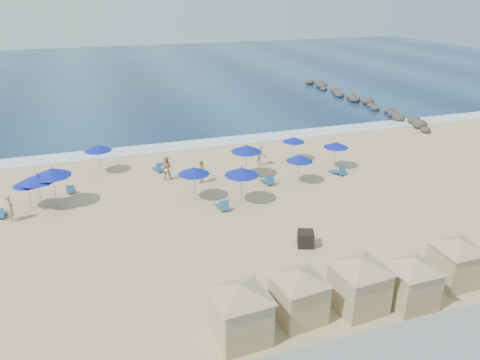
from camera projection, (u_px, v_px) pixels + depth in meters
name	position (u px, v px, depth m)	size (l,w,h in m)	color
ground	(236.00, 223.00, 28.20)	(160.00, 160.00, 0.00)	tan
ocean	(131.00, 74.00, 76.32)	(160.00, 80.00, 0.06)	#0E284D
surf_line	(182.00, 146.00, 41.75)	(160.00, 2.50, 0.08)	white
rock_jetty	(359.00, 100.00, 56.97)	(2.56, 26.66, 0.96)	#312C29
trash_bin	(306.00, 239.00, 25.56)	(0.86, 0.86, 0.86)	black
cabana_0	(240.00, 305.00, 18.38)	(4.46, 4.46, 2.81)	tan
cabana_1	(299.00, 289.00, 19.55)	(4.16, 4.16, 2.62)	tan
cabana_2	(360.00, 277.00, 20.16)	(4.43, 4.43, 2.79)	tan
cabana_3	(412.00, 276.00, 20.46)	(4.13, 4.13, 2.59)	tan
cabana_4	(457.00, 255.00, 21.97)	(4.17, 4.17, 2.62)	tan
umbrella_0	(37.00, 178.00, 29.10)	(2.18, 2.18, 2.48)	#A5A8AD
umbrella_1	(52.00, 172.00, 29.49)	(2.39, 2.39, 2.72)	#A5A8AD
umbrella_2	(27.00, 183.00, 29.42)	(1.80, 1.80, 2.05)	#A5A8AD
umbrella_3	(98.00, 148.00, 35.02)	(2.05, 2.05, 2.33)	#A5A8AD
umbrella_4	(194.00, 171.00, 30.48)	(2.11, 2.11, 2.40)	#A5A8AD
umbrella_5	(242.00, 171.00, 29.92)	(2.27, 2.27, 2.59)	#A5A8AD
umbrella_6	(246.00, 148.00, 34.15)	(2.28, 2.28, 2.60)	#A5A8AD
umbrella_7	(294.00, 140.00, 37.65)	(1.82, 1.82, 2.07)	#A5A8AD
umbrella_8	(336.00, 145.00, 35.97)	(1.96, 1.96, 2.23)	#A5A8AD
umbrella_9	(299.00, 158.00, 33.19)	(1.95, 1.95, 2.22)	#A5A8AD
beach_chair_0	(0.00, 213.00, 28.83)	(0.66, 1.33, 0.71)	#255989
beach_chair_1	(70.00, 189.00, 32.30)	(0.60, 1.20, 0.64)	#255989
beach_chair_2	(159.00, 168.00, 36.03)	(0.92, 1.50, 0.77)	#255989
beach_chair_3	(223.00, 206.00, 29.82)	(0.63, 1.37, 0.75)	#255989
beach_chair_4	(268.00, 181.00, 33.67)	(0.72, 1.42, 0.76)	#255989
beach_chair_5	(338.00, 171.00, 35.41)	(1.01, 1.51, 0.76)	#255989
beachgoer_0	(10.00, 208.00, 28.13)	(0.63, 0.42, 1.74)	tan
beachgoer_1	(166.00, 168.00, 34.28)	(0.86, 0.67, 1.76)	tan
beachgoer_2	(202.00, 171.00, 33.74)	(1.00, 0.41, 1.70)	tan
beachgoer_3	(259.00, 156.00, 36.90)	(1.10, 0.63, 1.70)	tan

